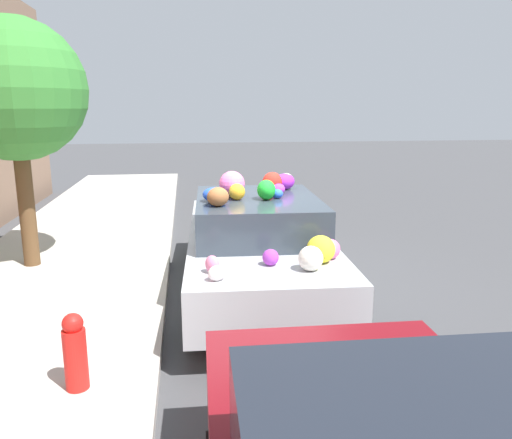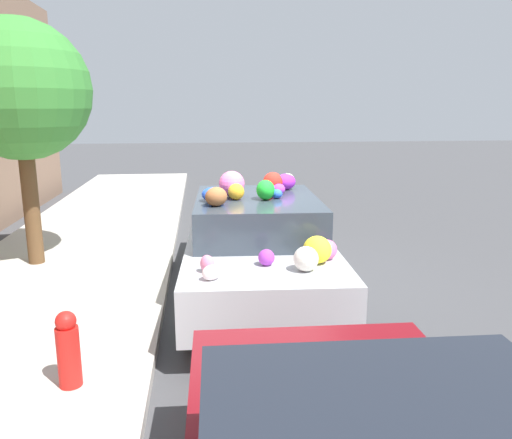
% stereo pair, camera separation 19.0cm
% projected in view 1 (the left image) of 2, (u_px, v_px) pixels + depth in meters
% --- Properties ---
extents(ground_plane, '(60.00, 60.00, 0.00)m').
position_uv_depth(ground_plane, '(246.00, 293.00, 7.01)').
color(ground_plane, '#424244').
extents(sidewalk_curb, '(24.00, 3.20, 0.14)m').
position_uv_depth(sidewalk_curb, '(45.00, 298.00, 6.62)').
color(sidewalk_curb, '#B2ADA3').
rests_on(sidewalk_curb, ground).
extents(street_tree, '(2.07, 2.07, 3.70)m').
position_uv_depth(street_tree, '(15.00, 91.00, 7.24)').
color(street_tree, brown).
rests_on(street_tree, sidewalk_curb).
extents(fire_hydrant, '(0.20, 0.20, 0.70)m').
position_uv_depth(fire_hydrant, '(75.00, 352.00, 4.31)').
color(fire_hydrant, red).
rests_on(fire_hydrant, sidewalk_curb).
extents(art_car, '(4.67, 2.01, 1.73)m').
position_uv_depth(art_car, '(256.00, 241.00, 6.82)').
color(art_car, '#B7BABF').
rests_on(art_car, ground).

